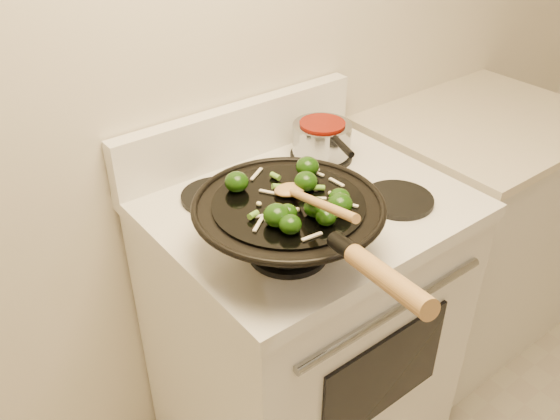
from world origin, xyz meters
TOP-DOWN VIEW (x-y plane):
  - stove at (-0.11, 1.17)m, footprint 0.78×0.67m
  - counter_unit at (0.71, 1.20)m, footprint 0.75×0.62m
  - wok at (-0.29, 1.01)m, footprint 0.42×0.68m
  - stirfry at (-0.28, 0.99)m, footprint 0.27×0.29m
  - wooden_spoon at (-0.29, 0.97)m, footprint 0.12×0.31m
  - saucepan at (0.07, 1.32)m, footprint 0.17×0.26m

SIDE VIEW (x-z plane):
  - counter_unit at x=0.71m, z-range 0.00..0.91m
  - stove at x=-0.11m, z-range -0.07..1.01m
  - saucepan at x=0.07m, z-range 0.93..1.03m
  - wok at x=-0.29m, z-range 0.88..1.12m
  - stirfry at x=-0.28m, z-range 1.05..1.10m
  - wooden_spoon at x=-0.29m, z-range 1.04..1.16m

